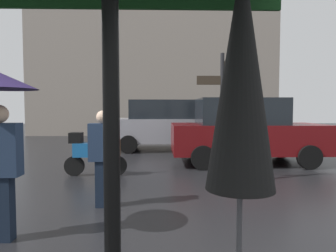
{
  "coord_description": "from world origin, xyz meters",
  "views": [
    {
      "loc": [
        0.37,
        -2.48,
        1.56
      ],
      "look_at": [
        0.54,
        3.69,
        1.21
      ],
      "focal_mm": 32.76,
      "sensor_mm": 36.0,
      "label": 1
    }
  ],
  "objects_px": {
    "parked_scooter": "(94,152)",
    "pedestrian_with_bag": "(104,152)",
    "street_signpost": "(222,105)",
    "parked_car_right": "(244,130)",
    "parked_car_left": "(167,125)",
    "folded_patio_umbrella_near": "(241,80)"
  },
  "relations": [
    {
      "from": "parked_scooter",
      "to": "pedestrian_with_bag",
      "type": "bearing_deg",
      "value": -87.22
    },
    {
      "from": "parked_scooter",
      "to": "street_signpost",
      "type": "relative_size",
      "value": 0.54
    },
    {
      "from": "parked_car_right",
      "to": "street_signpost",
      "type": "distance_m",
      "value": 2.73
    },
    {
      "from": "parked_car_left",
      "to": "street_signpost",
      "type": "bearing_deg",
      "value": 109.01
    },
    {
      "from": "folded_patio_umbrella_near",
      "to": "street_signpost",
      "type": "height_order",
      "value": "street_signpost"
    },
    {
      "from": "parked_scooter",
      "to": "parked_car_right",
      "type": "distance_m",
      "value": 4.26
    },
    {
      "from": "parked_car_left",
      "to": "parked_car_right",
      "type": "height_order",
      "value": "parked_car_left"
    },
    {
      "from": "parked_car_right",
      "to": "street_signpost",
      "type": "bearing_deg",
      "value": 67.39
    },
    {
      "from": "parked_car_right",
      "to": "folded_patio_umbrella_near",
      "type": "bearing_deg",
      "value": 76.91
    },
    {
      "from": "parked_scooter",
      "to": "folded_patio_umbrella_near",
      "type": "bearing_deg",
      "value": -82.04
    },
    {
      "from": "folded_patio_umbrella_near",
      "to": "parked_car_right",
      "type": "distance_m",
      "value": 7.07
    },
    {
      "from": "folded_patio_umbrella_near",
      "to": "street_signpost",
      "type": "distance_m",
      "value": 4.44
    },
    {
      "from": "folded_patio_umbrella_near",
      "to": "pedestrian_with_bag",
      "type": "xyz_separation_m",
      "value": [
        -1.38,
        2.94,
        -0.87
      ]
    },
    {
      "from": "parked_car_right",
      "to": "street_signpost",
      "type": "relative_size",
      "value": 1.58
    },
    {
      "from": "pedestrian_with_bag",
      "to": "parked_car_left",
      "type": "height_order",
      "value": "parked_car_left"
    },
    {
      "from": "pedestrian_with_bag",
      "to": "parked_scooter",
      "type": "xyz_separation_m",
      "value": [
        -0.66,
        2.28,
        -0.31
      ]
    },
    {
      "from": "pedestrian_with_bag",
      "to": "parked_scooter",
      "type": "relative_size",
      "value": 1.06
    },
    {
      "from": "folded_patio_umbrella_near",
      "to": "parked_scooter",
      "type": "height_order",
      "value": "folded_patio_umbrella_near"
    },
    {
      "from": "street_signpost",
      "to": "parked_scooter",
      "type": "bearing_deg",
      "value": 163.25
    },
    {
      "from": "folded_patio_umbrella_near",
      "to": "parked_scooter",
      "type": "relative_size",
      "value": 1.74
    },
    {
      "from": "pedestrian_with_bag",
      "to": "parked_scooter",
      "type": "height_order",
      "value": "pedestrian_with_bag"
    },
    {
      "from": "parked_car_left",
      "to": "street_signpost",
      "type": "relative_size",
      "value": 1.63
    }
  ]
}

